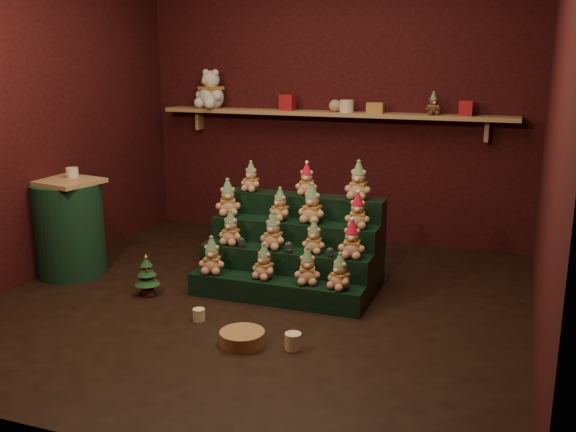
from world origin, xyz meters
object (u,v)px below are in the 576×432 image
at_px(snow_globe_a, 241,242).
at_px(side_table, 69,228).
at_px(mug_left, 199,315).
at_px(mug_right, 293,341).
at_px(mini_christmas_tree, 147,275).
at_px(riser_tier_front, 275,291).
at_px(snow_globe_c, 330,252).
at_px(white_bear, 211,84).
at_px(snow_globe_b, 289,247).
at_px(brown_bear, 433,104).
at_px(wicker_basket, 242,338).

bearing_deg(snow_globe_a, side_table, -174.85).
height_order(mug_left, mug_right, mug_right).
bearing_deg(mini_christmas_tree, riser_tier_front, 11.60).
bearing_deg(snow_globe_a, mug_left, -93.07).
relative_size(snow_globe_c, side_table, 0.09).
bearing_deg(white_bear, snow_globe_a, -37.47).
bearing_deg(snow_globe_b, mug_left, -122.74).
height_order(mug_right, brown_bear, brown_bear).
bearing_deg(wicker_basket, brown_bear, 72.34).
height_order(snow_globe_b, white_bear, white_bear).
xyz_separation_m(riser_tier_front, side_table, (-1.92, 0.02, 0.33)).
height_order(snow_globe_c, mug_right, snow_globe_c).
distance_m(snow_globe_a, mini_christmas_tree, 0.79).
relative_size(riser_tier_front, side_table, 1.66).
xyz_separation_m(mini_christmas_tree, mug_left, (0.63, -0.32, -0.12)).
height_order(mini_christmas_tree, brown_bear, brown_bear).
bearing_deg(mug_right, mini_christmas_tree, 159.87).
bearing_deg(mini_christmas_tree, wicker_basket, -27.96).
height_order(mug_left, white_bear, white_bear).
xyz_separation_m(mug_right, brown_bear, (0.48, 2.53, 1.37)).
relative_size(snow_globe_c, mug_left, 0.88).
bearing_deg(brown_bear, mini_christmas_tree, -159.52).
bearing_deg(white_bear, mug_right, -34.65).
height_order(riser_tier_front, white_bear, white_bear).
bearing_deg(brown_bear, snow_globe_c, -133.05).
height_order(snow_globe_a, mini_christmas_tree, snow_globe_a).
distance_m(riser_tier_front, mug_left, 0.65).
distance_m(mug_left, brown_bear, 2.99).
relative_size(mug_right, brown_bear, 0.53).
xyz_separation_m(snow_globe_b, side_table, (-1.97, -0.14, 0.01)).
distance_m(mug_left, white_bear, 2.97).
bearing_deg(brown_bear, snow_globe_b, -143.13).
bearing_deg(snow_globe_a, wicker_basket, -65.98).
distance_m(side_table, white_bear, 2.18).
xyz_separation_m(riser_tier_front, white_bear, (-1.41, 1.80, 1.48)).
distance_m(snow_globe_a, wicker_basket, 1.09).
height_order(riser_tier_front, brown_bear, brown_bear).
relative_size(mug_right, wicker_basket, 0.36).
xyz_separation_m(side_table, mini_christmas_tree, (0.90, -0.23, -0.25)).
bearing_deg(mini_christmas_tree, brown_bear, 46.53).
bearing_deg(snow_globe_c, brown_bear, 73.00).
distance_m(snow_globe_b, mug_left, 0.89).
height_order(riser_tier_front, snow_globe_a, snow_globe_a).
relative_size(snow_globe_c, wicker_basket, 0.26).
distance_m(side_table, mug_right, 2.47).
height_order(mug_left, wicker_basket, wicker_basket).
xyz_separation_m(mug_right, wicker_basket, (-0.34, -0.05, -0.01)).
bearing_deg(mug_left, brown_bear, 61.19).
bearing_deg(mug_right, wicker_basket, -170.97).
bearing_deg(riser_tier_front, snow_globe_b, 71.24).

